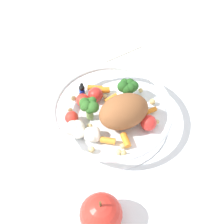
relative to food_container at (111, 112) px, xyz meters
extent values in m
plane|color=white|center=(0.01, 0.00, -0.03)|extent=(2.40, 2.40, 0.00)
cylinder|color=white|center=(0.00, 0.00, -0.03)|extent=(0.22, 0.22, 0.01)
torus|color=white|center=(0.00, 0.00, 0.01)|extent=(0.23, 0.23, 0.01)
ellipsoid|color=brown|center=(0.02, -0.01, 0.01)|extent=(0.11, 0.09, 0.07)
cylinder|color=#7FAD5B|center=(0.04, 0.05, -0.01)|extent=(0.01, 0.01, 0.02)
sphere|color=#23561E|center=(0.05, 0.05, 0.01)|extent=(0.02, 0.02, 0.02)
sphere|color=#23561E|center=(0.04, 0.06, 0.01)|extent=(0.02, 0.02, 0.02)
sphere|color=#23561E|center=(0.03, 0.06, 0.01)|extent=(0.02, 0.02, 0.02)
sphere|color=#23561E|center=(0.03, 0.05, 0.01)|extent=(0.02, 0.02, 0.02)
sphere|color=#23561E|center=(0.03, 0.04, 0.01)|extent=(0.02, 0.02, 0.02)
sphere|color=#23561E|center=(0.04, 0.05, 0.01)|extent=(0.02, 0.02, 0.02)
cylinder|color=#7FAD5B|center=(-0.04, 0.01, -0.01)|extent=(0.01, 0.01, 0.02)
sphere|color=#2D6023|center=(-0.04, 0.01, 0.02)|extent=(0.02, 0.02, 0.02)
sphere|color=#2D6023|center=(-0.03, 0.02, 0.02)|extent=(0.02, 0.02, 0.02)
sphere|color=#2D6023|center=(-0.04, 0.02, 0.01)|extent=(0.01, 0.01, 0.01)
sphere|color=#2D6023|center=(-0.05, 0.01, 0.02)|extent=(0.02, 0.02, 0.02)
sphere|color=#2D6023|center=(-0.05, 0.01, 0.01)|extent=(0.02, 0.02, 0.02)
sphere|color=#2D6023|center=(-0.05, 0.01, 0.02)|extent=(0.02, 0.02, 0.02)
sphere|color=#2D6023|center=(-0.04, 0.00, 0.01)|extent=(0.02, 0.02, 0.02)
sphere|color=#2D6023|center=(-0.03, 0.00, 0.02)|extent=(0.02, 0.02, 0.02)
sphere|color=white|center=(-0.03, -0.04, -0.01)|extent=(0.02, 0.02, 0.02)
sphere|color=white|center=(-0.03, -0.04, -0.01)|extent=(0.02, 0.02, 0.02)
sphere|color=white|center=(-0.04, -0.03, -0.01)|extent=(0.02, 0.02, 0.02)
sphere|color=white|center=(-0.04, -0.04, -0.01)|extent=(0.02, 0.02, 0.02)
sphere|color=white|center=(-0.04, -0.04, -0.01)|extent=(0.02, 0.02, 0.02)
sphere|color=white|center=(-0.04, -0.05, -0.01)|extent=(0.02, 0.02, 0.02)
sphere|color=white|center=(-0.03, -0.04, -0.01)|extent=(0.02, 0.02, 0.02)
sphere|color=white|center=(-0.07, -0.03, -0.01)|extent=(0.02, 0.02, 0.02)
sphere|color=white|center=(-0.06, -0.02, -0.01)|extent=(0.03, 0.03, 0.03)
sphere|color=white|center=(-0.07, -0.02, -0.01)|extent=(0.03, 0.03, 0.03)
sphere|color=white|center=(-0.07, -0.03, -0.01)|extent=(0.03, 0.03, 0.03)
sphere|color=white|center=(-0.08, -0.03, -0.01)|extent=(0.02, 0.02, 0.02)
sphere|color=white|center=(-0.07, -0.03, -0.01)|extent=(0.03, 0.03, 0.03)
sphere|color=white|center=(-0.06, -0.03, -0.01)|extent=(0.03, 0.03, 0.03)
cube|color=yellow|center=(-0.05, 0.06, -0.02)|extent=(0.02, 0.01, 0.00)
cylinder|color=#1933B2|center=(-0.05, 0.06, -0.01)|extent=(0.01, 0.01, 0.02)
sphere|color=black|center=(-0.05, 0.06, 0.00)|extent=(0.01, 0.01, 0.01)
sphere|color=black|center=(-0.05, 0.07, 0.01)|extent=(0.01, 0.01, 0.01)
sphere|color=black|center=(-0.05, 0.06, 0.01)|extent=(0.01, 0.01, 0.01)
cylinder|color=orange|center=(0.07, 0.01, -0.02)|extent=(0.03, 0.02, 0.01)
cylinder|color=orange|center=(-0.03, 0.08, -0.02)|extent=(0.03, 0.02, 0.01)
cylinder|color=orange|center=(-0.01, 0.07, -0.02)|extent=(0.02, 0.01, 0.01)
cylinder|color=orange|center=(0.02, -0.05, -0.02)|extent=(0.02, 0.03, 0.01)
cylinder|color=orange|center=(-0.01, -0.05, -0.02)|extent=(0.03, 0.02, 0.01)
cylinder|color=orange|center=(0.00, 0.05, -0.02)|extent=(0.03, 0.02, 0.01)
sphere|color=red|center=(-0.03, 0.05, -0.01)|extent=(0.03, 0.03, 0.03)
sphere|color=red|center=(-0.05, 0.04, -0.01)|extent=(0.03, 0.03, 0.03)
sphere|color=red|center=(-0.08, 0.00, -0.01)|extent=(0.03, 0.03, 0.03)
sphere|color=red|center=(0.07, -0.03, -0.01)|extent=(0.03, 0.03, 0.03)
sphere|color=#D1B775|center=(-0.04, -0.02, -0.02)|extent=(0.01, 0.01, 0.01)
sphere|color=#D1B775|center=(-0.08, 0.02, -0.02)|extent=(0.01, 0.01, 0.01)
sphere|color=#D1B775|center=(0.06, 0.03, -0.02)|extent=(0.01, 0.01, 0.01)
sphere|color=#D1B775|center=(-0.04, -0.07, -0.02)|extent=(0.01, 0.01, 0.01)
sphere|color=tan|center=(0.08, 0.03, -0.02)|extent=(0.01, 0.01, 0.01)
sphere|color=#D1B775|center=(0.01, -0.08, -0.02)|extent=(0.01, 0.01, 0.01)
sphere|color=#D1B775|center=(-0.01, 0.05, -0.02)|extent=(0.01, 0.01, 0.01)
sphere|color=tan|center=(0.08, -0.02, -0.02)|extent=(0.01, 0.01, 0.01)
sphere|color=#D1B775|center=(0.07, 0.06, -0.02)|extent=(0.01, 0.01, 0.01)
sphere|color=tan|center=(-0.07, 0.05, -0.02)|extent=(0.01, 0.01, 0.01)
sphere|color=tan|center=(0.01, -0.07, -0.02)|extent=(0.01, 0.01, 0.01)
sphere|color=tan|center=(0.02, -0.08, -0.02)|extent=(0.01, 0.01, 0.01)
sphere|color=red|center=(-0.03, -0.19, 0.00)|extent=(0.07, 0.07, 0.07)
cylinder|color=brown|center=(-0.03, -0.19, 0.04)|extent=(0.00, 0.00, 0.01)
cube|color=silver|center=(0.01, 0.25, -0.03)|extent=(0.16, 0.17, 0.01)
camera|label=1|loc=(-0.03, -0.37, 0.48)|focal=52.38mm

